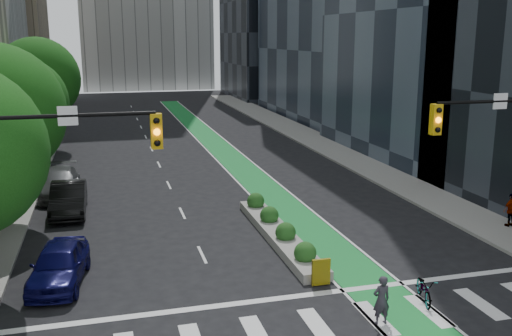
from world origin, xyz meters
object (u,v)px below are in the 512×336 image
bicycle (424,289)px  parked_car_left_mid (69,199)px  pedestrian_far (511,210)px  cyclist (381,300)px  median_planter (278,231)px  parked_car_left_far (60,183)px  parked_car_left_near (59,264)px

bicycle → parked_car_left_mid: parked_car_left_mid is taller
bicycle → pedestrian_far: size_ratio=1.10×
cyclist → bicycle: bearing=-157.0°
median_planter → parked_car_left_mid: size_ratio=2.10×
parked_car_left_far → median_planter: bearing=-46.3°
bicycle → parked_car_left_mid: bearing=148.9°
median_planter → parked_car_left_near: size_ratio=2.29×
pedestrian_far → parked_car_left_mid: bearing=-28.8°
parked_car_left_mid → pedestrian_far: pedestrian_far is taller
parked_car_left_near → pedestrian_far: size_ratio=2.77×
median_planter → parked_car_left_far: parked_car_left_far is taller
median_planter → parked_car_left_near: bearing=-165.0°
bicycle → parked_car_left_mid: 18.55m
parked_car_left_near → parked_car_left_far: 12.70m
median_planter → cyclist: (0.80, -8.40, 0.45)m
parked_car_left_far → cyclist: bearing=-60.7°
median_planter → bicycle: (3.00, -7.35, 0.09)m
median_planter → bicycle: bearing=-67.8°
parked_car_left_near → pedestrian_far: pedestrian_far is taller
bicycle → cyclist: (-2.20, -1.05, 0.36)m
median_planter → pedestrian_far: bearing=-8.4°
cyclist → parked_car_left_mid: (-10.17, 14.87, -0.01)m
parked_car_left_near → parked_car_left_mid: (-0.07, 8.97, 0.04)m
parked_car_left_mid → parked_car_left_far: (-0.65, 3.70, -0.03)m
median_planter → cyclist: bearing=-84.6°
median_planter → parked_car_left_far: 14.29m
bicycle → pedestrian_far: bearing=52.3°
parked_car_left_near → parked_car_left_far: bearing=100.9°
median_planter → pedestrian_far: (11.08, -1.64, 0.59)m
median_planter → pedestrian_far: 11.22m
parked_car_left_far → pedestrian_far: pedestrian_far is taller
cyclist → parked_car_left_near: (-10.10, 5.90, -0.06)m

